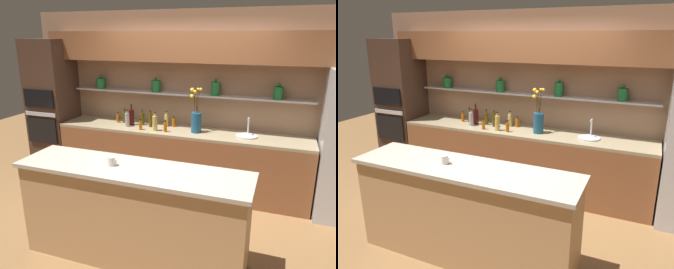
{
  "view_description": "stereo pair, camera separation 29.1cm",
  "coord_description": "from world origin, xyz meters",
  "views": [
    {
      "loc": [
        1.33,
        -3.12,
        2.25
      ],
      "look_at": [
        0.06,
        0.38,
        1.11
      ],
      "focal_mm": 35.0,
      "sensor_mm": 36.0,
      "label": 1
    },
    {
      "loc": [
        1.6,
        -3.01,
        2.25
      ],
      "look_at": [
        0.06,
        0.38,
        1.11
      ],
      "focal_mm": 35.0,
      "sensor_mm": 36.0,
      "label": 2
    }
  ],
  "objects": [
    {
      "name": "back_wall_unit",
      "position": [
        -0.0,
        1.53,
        1.55
      ],
      "size": [
        5.2,
        0.44,
        2.6
      ],
      "color": "#937056",
      "rests_on": "ground_plane"
    },
    {
      "name": "bottle_oil_10",
      "position": [
        -1.02,
        1.35,
        1.01
      ],
      "size": [
        0.06,
        0.06,
        0.23
      ],
      "color": "#47380A",
      "rests_on": "back_counter_unit"
    },
    {
      "name": "bottle_oil_0",
      "position": [
        -0.54,
        1.26,
        1.02
      ],
      "size": [
        0.05,
        0.05,
        0.25
      ],
      "color": "#47380A",
      "rests_on": "back_counter_unit"
    },
    {
      "name": "bottle_oil_4",
      "position": [
        -0.7,
        1.31,
        1.02
      ],
      "size": [
        0.06,
        0.06,
        0.24
      ],
      "color": "#47380A",
      "rests_on": "back_counter_unit"
    },
    {
      "name": "bottle_sauce_7",
      "position": [
        -0.24,
        1.08,
        0.99
      ],
      "size": [
        0.05,
        0.05,
        0.17
      ],
      "color": "#9E4C0A",
      "rests_on": "back_counter_unit"
    },
    {
      "name": "sink_fixture",
      "position": [
        0.89,
        1.25,
        0.94
      ],
      "size": [
        0.29,
        0.29,
        0.25
      ],
      "color": "#B7B7BC",
      "rests_on": "back_counter_unit"
    },
    {
      "name": "flower_vase",
      "position": [
        0.18,
        1.21,
        1.1
      ],
      "size": [
        0.17,
        0.15,
        0.63
      ],
      "color": "navy",
      "rests_on": "back_counter_unit"
    },
    {
      "name": "bottle_spirit_9",
      "position": [
        -0.4,
        1.08,
        1.04
      ],
      "size": [
        0.07,
        0.07,
        0.28
      ],
      "color": "tan",
      "rests_on": "back_counter_unit"
    },
    {
      "name": "bottle_wine_3",
      "position": [
        -0.85,
        1.26,
        1.04
      ],
      "size": [
        0.08,
        0.08,
        0.33
      ],
      "color": "#380C0C",
      "rests_on": "back_counter_unit"
    },
    {
      "name": "bottle_sauce_5",
      "position": [
        -0.21,
        1.38,
        0.98
      ],
      "size": [
        0.06,
        0.06,
        0.16
      ],
      "color": "#9E4C0A",
      "rests_on": "back_counter_unit"
    },
    {
      "name": "coffee_mug",
      "position": [
        -0.21,
        -0.5,
        1.07
      ],
      "size": [
        0.1,
        0.08,
        0.09
      ],
      "color": "silver",
      "rests_on": "island_counter"
    },
    {
      "name": "bottle_sauce_8",
      "position": [
        -1.13,
        1.32,
        0.99
      ],
      "size": [
        0.05,
        0.05,
        0.17
      ],
      "color": "#9E4C0A",
      "rests_on": "back_counter_unit"
    },
    {
      "name": "ground_plane",
      "position": [
        0.0,
        0.0,
        0.0
      ],
      "size": [
        12.0,
        12.0,
        0.0
      ],
      "primitive_type": "plane",
      "color": "brown"
    },
    {
      "name": "bottle_spirit_2",
      "position": [
        -0.88,
        1.16,
        1.03
      ],
      "size": [
        0.07,
        0.07,
        0.26
      ],
      "color": "gray",
      "rests_on": "back_counter_unit"
    },
    {
      "name": "back_counter_unit",
      "position": [
        -0.08,
        1.24,
        0.46
      ],
      "size": [
        3.71,
        0.62,
        0.92
      ],
      "color": "brown",
      "rests_on": "ground_plane"
    },
    {
      "name": "oven_tower",
      "position": [
        -2.28,
        1.24,
        1.09
      ],
      "size": [
        0.65,
        0.64,
        2.19
      ],
      "color": "#3D281E",
      "rests_on": "ground_plane"
    },
    {
      "name": "bottle_sauce_1",
      "position": [
        -0.61,
        1.06,
        0.99
      ],
      "size": [
        0.05,
        0.05,
        0.16
      ],
      "color": "#9E4C0A",
      "rests_on": "back_counter_unit"
    },
    {
      "name": "island_counter",
      "position": [
        0.0,
        -0.49,
        0.51
      ],
      "size": [
        2.34,
        0.61,
        1.02
      ],
      "color": "tan",
      "rests_on": "ground_plane"
    },
    {
      "name": "bottle_spirit_6",
      "position": [
        -0.32,
        1.37,
        1.02
      ],
      "size": [
        0.06,
        0.06,
        0.24
      ],
      "color": "tan",
      "rests_on": "back_counter_unit"
    }
  ]
}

